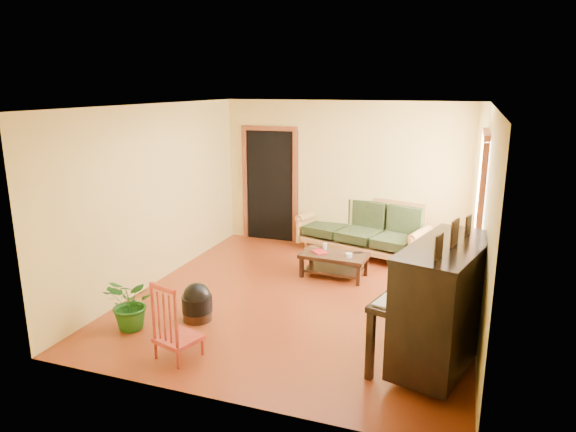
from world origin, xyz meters
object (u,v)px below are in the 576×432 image
at_px(armchair, 434,277).
at_px(footstool, 197,306).
at_px(piano, 444,307).
at_px(red_chair, 178,320).
at_px(ceramic_crock, 452,256).
at_px(potted_plant, 132,303).
at_px(sofa, 361,228).
at_px(coffee_table, 334,265).

distance_m(armchair, footstool, 3.05).
height_order(piano, footstool, piano).
distance_m(red_chair, ceramic_crock, 4.92).
xyz_separation_m(footstool, ceramic_crock, (2.90, 3.28, -0.05)).
height_order(footstool, potted_plant, potted_plant).
relative_size(armchair, potted_plant, 1.35).
distance_m(footstool, ceramic_crock, 4.38).
distance_m(sofa, piano, 3.68).
bearing_deg(armchair, ceramic_crock, 66.16).
bearing_deg(piano, footstool, -167.25).
bearing_deg(ceramic_crock, armchair, -94.74).
bearing_deg(coffee_table, red_chair, -108.46).
relative_size(ceramic_crock, potted_plant, 0.38).
xyz_separation_m(piano, red_chair, (-2.66, -0.75, -0.23)).
relative_size(armchair, red_chair, 1.03).
distance_m(armchair, ceramic_crock, 2.00).
bearing_deg(piano, red_chair, -149.20).
relative_size(coffee_table, ceramic_crock, 3.98).
bearing_deg(armchair, sofa, 106.22).
bearing_deg(footstool, ceramic_crock, 48.46).
bearing_deg(ceramic_crock, sofa, -178.06).
height_order(coffee_table, ceramic_crock, coffee_table).
distance_m(piano, ceramic_crock, 3.44).
bearing_deg(footstool, potted_plant, -141.26).
distance_m(piano, footstool, 2.96).
bearing_deg(red_chair, piano, 32.21).
distance_m(sofa, potted_plant, 4.21).
bearing_deg(ceramic_crock, potted_plant, -132.99).
distance_m(armchair, piano, 1.46).
height_order(ceramic_crock, potted_plant, potted_plant).
bearing_deg(footstool, sofa, 66.76).
height_order(sofa, ceramic_crock, sofa).
bearing_deg(footstool, red_chair, -73.10).
distance_m(armchair, red_chair, 3.30).
bearing_deg(sofa, footstool, -97.02).
bearing_deg(armchair, red_chair, -157.74).
xyz_separation_m(coffee_table, ceramic_crock, (1.68, 1.26, -0.06)).
height_order(sofa, coffee_table, sofa).
relative_size(coffee_table, armchair, 1.12).
xyz_separation_m(armchair, ceramic_crock, (0.16, 1.96, -0.32)).
bearing_deg(armchair, coffee_table, 135.81).
xyz_separation_m(piano, ceramic_crock, (-0.02, 3.39, -0.54)).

